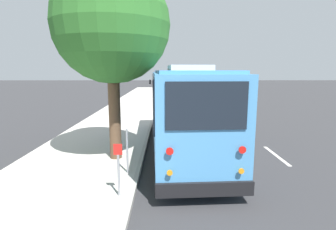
% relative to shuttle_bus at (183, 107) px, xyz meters
% --- Properties ---
extents(ground_plane, '(160.00, 160.00, 0.00)m').
position_rel_shuttle_bus_xyz_m(ground_plane, '(-0.93, -0.31, -1.88)').
color(ground_plane, '#333335').
extents(sidewalk_slab, '(80.00, 4.36, 0.15)m').
position_rel_shuttle_bus_xyz_m(sidewalk_slab, '(-0.93, 3.85, -1.80)').
color(sidewalk_slab, beige).
rests_on(sidewalk_slab, ground).
extents(curb_strip, '(80.00, 0.14, 0.15)m').
position_rel_shuttle_bus_xyz_m(curb_strip, '(-0.93, 1.60, -1.80)').
color(curb_strip, '#AAA69D').
rests_on(curb_strip, ground).
extents(shuttle_bus, '(9.28, 3.08, 3.49)m').
position_rel_shuttle_bus_xyz_m(shuttle_bus, '(0.00, 0.00, 0.00)').
color(shuttle_bus, '#4C93D1').
rests_on(shuttle_bus, ground).
extents(parked_sedan_navy, '(4.50, 2.06, 1.32)m').
position_rel_shuttle_bus_xyz_m(parked_sedan_navy, '(11.38, 0.50, -1.26)').
color(parked_sedan_navy, '#19234C').
rests_on(parked_sedan_navy, ground).
extents(parked_sedan_black, '(4.48, 1.97, 1.29)m').
position_rel_shuttle_bus_xyz_m(parked_sedan_black, '(17.84, 0.36, -1.28)').
color(parked_sedan_black, black).
rests_on(parked_sedan_black, ground).
extents(street_tree, '(3.99, 3.99, 7.29)m').
position_rel_shuttle_bus_xyz_m(street_tree, '(-1.08, 2.54, 3.23)').
color(street_tree, brown).
rests_on(street_tree, sidewalk_slab).
extents(sign_post_near, '(0.06, 0.22, 1.37)m').
position_rel_shuttle_bus_xyz_m(sign_post_near, '(-4.16, 1.91, -1.02)').
color(sign_post_near, gray).
rests_on(sign_post_near, sidewalk_slab).
extents(sign_post_far, '(0.06, 0.06, 1.40)m').
position_rel_shuttle_bus_xyz_m(sign_post_far, '(-2.63, 1.91, -1.03)').
color(sign_post_far, gray).
rests_on(sign_post_far, sidewalk_slab).
extents(lane_stripe_mid, '(2.40, 0.14, 0.01)m').
position_rel_shuttle_bus_xyz_m(lane_stripe_mid, '(-0.57, -3.67, -1.87)').
color(lane_stripe_mid, silver).
rests_on(lane_stripe_mid, ground).
extents(lane_stripe_ahead, '(2.40, 0.14, 0.01)m').
position_rel_shuttle_bus_xyz_m(lane_stripe_ahead, '(5.43, -3.67, -1.87)').
color(lane_stripe_ahead, silver).
rests_on(lane_stripe_ahead, ground).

